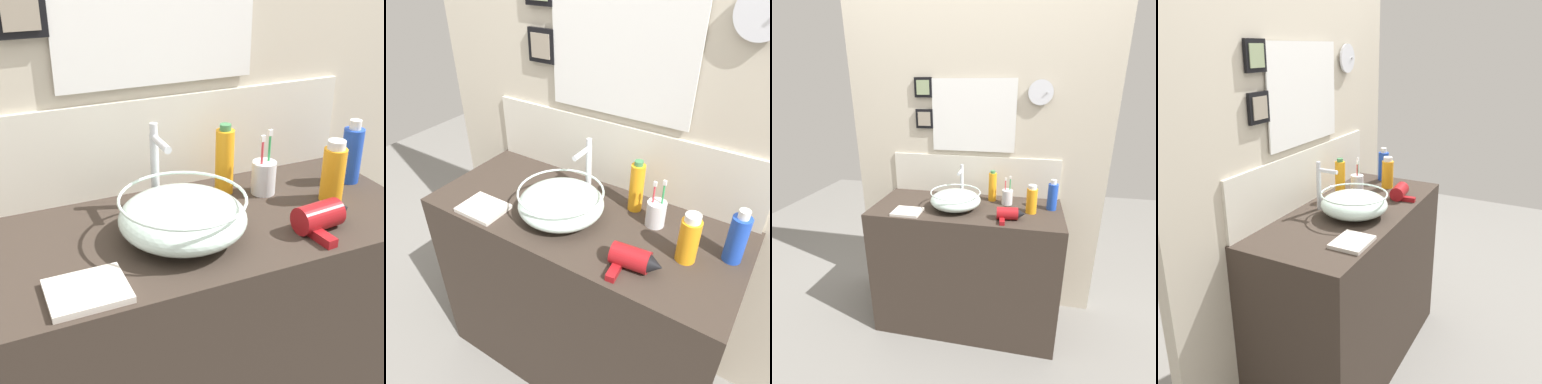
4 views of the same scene
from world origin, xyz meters
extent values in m
plane|color=gray|center=(0.00, 0.00, 0.00)|extent=(6.00, 6.00, 0.00)
cube|color=#382D26|center=(0.00, 0.00, 0.45)|extent=(1.23, 0.54, 0.90)
cube|color=beige|center=(0.00, 0.30, 1.23)|extent=(1.81, 0.06, 2.46)
cube|color=beige|center=(0.00, 0.26, 1.04)|extent=(1.20, 0.02, 0.28)
cube|color=white|center=(-0.01, 0.26, 1.46)|extent=(0.51, 0.01, 0.42)
cube|color=white|center=(-0.01, 0.26, 1.46)|extent=(0.57, 0.01, 0.48)
cylinder|color=silver|center=(0.42, 0.25, 1.62)|extent=(0.16, 0.01, 0.16)
cube|color=black|center=(-0.36, 0.26, 1.44)|extent=(0.12, 0.02, 0.13)
cube|color=gray|center=(-0.36, 0.25, 1.44)|extent=(0.09, 0.01, 0.09)
ellipsoid|color=silver|center=(-0.07, -0.05, 0.96)|extent=(0.32, 0.32, 0.12)
torus|color=silver|center=(-0.07, -0.05, 1.01)|extent=(0.32, 0.32, 0.01)
torus|color=#B2B7BC|center=(-0.07, -0.05, 0.91)|extent=(0.12, 0.12, 0.01)
cylinder|color=silver|center=(-0.07, 0.15, 1.01)|extent=(0.02, 0.02, 0.22)
cylinder|color=silver|center=(-0.07, 0.10, 1.11)|extent=(0.02, 0.10, 0.02)
cylinder|color=silver|center=(-0.07, 0.15, 1.13)|extent=(0.02, 0.02, 0.03)
cylinder|color=maroon|center=(0.27, -0.15, 0.94)|extent=(0.13, 0.09, 0.07)
cone|color=black|center=(0.35, -0.14, 0.94)|extent=(0.05, 0.07, 0.06)
cube|color=maroon|center=(0.25, -0.20, 0.91)|extent=(0.04, 0.09, 0.02)
cylinder|color=silver|center=(0.25, 0.10, 0.95)|extent=(0.07, 0.07, 0.10)
cylinder|color=green|center=(0.27, 0.10, 0.99)|extent=(0.01, 0.01, 0.17)
cube|color=white|center=(0.27, 0.10, 1.09)|extent=(0.01, 0.01, 0.02)
cylinder|color=#D83F4C|center=(0.24, 0.09, 0.99)|extent=(0.01, 0.01, 0.16)
cube|color=white|center=(0.24, 0.09, 1.08)|extent=(0.01, 0.01, 0.02)
cylinder|color=orange|center=(0.41, -0.02, 0.98)|extent=(0.07, 0.07, 0.16)
cylinder|color=silver|center=(0.41, -0.02, 1.07)|extent=(0.05, 0.05, 0.02)
cylinder|color=orange|center=(0.15, 0.15, 1.00)|extent=(0.05, 0.05, 0.20)
cylinder|color=#3F7F4C|center=(0.15, 0.15, 1.11)|extent=(0.03, 0.03, 0.02)
cylinder|color=blue|center=(0.54, 0.06, 0.99)|extent=(0.06, 0.06, 0.17)
cylinder|color=silver|center=(0.54, 0.06, 1.09)|extent=(0.04, 0.04, 0.03)
cube|color=silver|center=(-0.34, -0.18, 0.91)|extent=(0.17, 0.14, 0.02)
camera|label=1|loc=(-0.52, -1.13, 1.60)|focal=50.00mm
camera|label=2|loc=(0.61, -0.97, 1.77)|focal=35.00mm
camera|label=3|loc=(0.35, -1.79, 1.65)|focal=28.00mm
camera|label=4|loc=(-1.78, -0.92, 1.68)|focal=40.00mm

